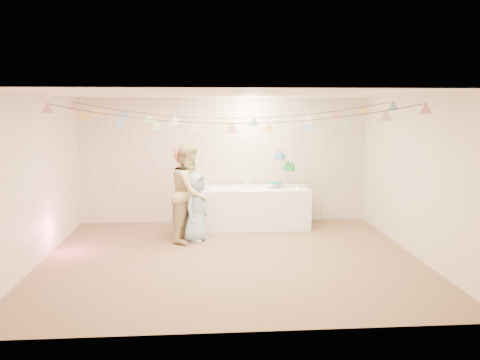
{
  "coord_description": "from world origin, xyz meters",
  "views": [
    {
      "loc": [
        -0.38,
        -7.23,
        2.41
      ],
      "look_at": [
        0.2,
        0.8,
        1.15
      ],
      "focal_mm": 35.0,
      "sensor_mm": 36.0,
      "label": 1
    }
  ],
  "objects": [
    {
      "name": "tealight_2",
      "position": [
        0.68,
        1.75,
        0.82
      ],
      "size": [
        0.04,
        0.04,
        0.03
      ],
      "primitive_type": "cylinder",
      "color": "#FFD88C",
      "rests_on": "table"
    },
    {
      "name": "person_adult_a",
      "position": [
        -0.8,
        1.48,
        0.83
      ],
      "size": [
        0.53,
        0.68,
        1.67
      ],
      "primitive_type": "imported",
      "rotation": [
        0.0,
        0.0,
        1.34
      ],
      "color": "#CC6B6E",
      "rests_on": "floor"
    },
    {
      "name": "cake_middle",
      "position": [
        1.31,
        2.11,
        1.11
      ],
      "size": [
        0.27,
        0.27,
        0.22
      ],
      "primitive_type": null,
      "color": "green",
      "rests_on": "cake_stand"
    },
    {
      "name": "front_wall",
      "position": [
        0.0,
        -2.5,
        1.3
      ],
      "size": [
        6.0,
        6.0,
        0.0
      ],
      "primitive_type": "plane",
      "color": "white",
      "rests_on": "ground"
    },
    {
      "name": "left_wall",
      "position": [
        -3.0,
        0.0,
        1.3
      ],
      "size": [
        5.0,
        5.0,
        0.0
      ],
      "primitive_type": "plane",
      "color": "white",
      "rests_on": "ground"
    },
    {
      "name": "person_child",
      "position": [
        -0.59,
        1.04,
        0.63
      ],
      "size": [
        0.62,
        0.73,
        1.26
      ],
      "primitive_type": "imported",
      "rotation": [
        0.0,
        0.0,
        1.13
      ],
      "color": "#99C0D9",
      "rests_on": "floor"
    },
    {
      "name": "floor",
      "position": [
        0.0,
        0.0,
        0.0
      ],
      "size": [
        6.0,
        6.0,
        0.0
      ],
      "primitive_type": "plane",
      "color": "brown",
      "rests_on": "ground"
    },
    {
      "name": "tealight_0",
      "position": [
        -0.22,
        1.82,
        0.82
      ],
      "size": [
        0.04,
        0.04,
        0.03
      ],
      "primitive_type": "cylinder",
      "color": "#FFD88C",
      "rests_on": "table"
    },
    {
      "name": "bunting_front",
      "position": [
        0.0,
        -0.2,
        2.32
      ],
      "size": [
        5.6,
        0.9,
        0.36
      ],
      "primitive_type": null,
      "color": "#72A5E5",
      "rests_on": "ceiling"
    },
    {
      "name": "tealight_1",
      "position": [
        0.23,
        2.15,
        0.82
      ],
      "size": [
        0.04,
        0.04,
        0.03
      ],
      "primitive_type": "cylinder",
      "color": "#FFD88C",
      "rests_on": "table"
    },
    {
      "name": "posy",
      "position": [
        0.43,
        2.02,
        0.82
      ],
      "size": [
        0.13,
        0.13,
        0.14
      ],
      "primitive_type": null,
      "color": "white",
      "rests_on": "table"
    },
    {
      "name": "person_adult_b",
      "position": [
        -0.69,
        1.12,
        0.89
      ],
      "size": [
        0.89,
        1.02,
        1.77
      ],
      "primitive_type": "imported",
      "rotation": [
        0.0,
        0.0,
        1.29
      ],
      "color": "tan",
      "rests_on": "floor"
    },
    {
      "name": "back_wall",
      "position": [
        0.0,
        2.5,
        1.3
      ],
      "size": [
        6.0,
        6.0,
        0.0
      ],
      "primitive_type": "plane",
      "color": "white",
      "rests_on": "ground"
    },
    {
      "name": "ceiling",
      "position": [
        0.0,
        0.0,
        2.6
      ],
      "size": [
        6.0,
        6.0,
        0.0
      ],
      "primitive_type": "plane",
      "color": "white",
      "rests_on": "ground"
    },
    {
      "name": "cake_top_tier",
      "position": [
        1.07,
        1.99,
        1.38
      ],
      "size": [
        0.25,
        0.25,
        0.19
      ],
      "primitive_type": null,
      "color": "#4292D0",
      "rests_on": "cake_stand"
    },
    {
      "name": "platter",
      "position": [
        -0.01,
        1.92,
        0.76
      ],
      "size": [
        0.37,
        0.37,
        0.02
      ],
      "primitive_type": "cylinder",
      "color": "white",
      "rests_on": "table"
    },
    {
      "name": "table",
      "position": [
        0.58,
        1.97,
        0.4
      ],
      "size": [
        2.15,
        0.86,
        0.8
      ],
      "primitive_type": "cube",
      "color": "white",
      "rests_on": "floor"
    },
    {
      "name": "cake_bottom",
      "position": [
        0.98,
        1.96,
        0.84
      ],
      "size": [
        0.31,
        0.31,
        0.15
      ],
      "primitive_type": null,
      "color": "#26A5B4",
      "rests_on": "cake_stand"
    },
    {
      "name": "bunting_back",
      "position": [
        0.0,
        1.1,
        2.35
      ],
      "size": [
        5.6,
        1.1,
        0.4
      ],
      "primitive_type": null,
      "color": "pink",
      "rests_on": "ceiling"
    },
    {
      "name": "tealight_3",
      "position": [
        0.93,
        2.19,
        0.82
      ],
      "size": [
        0.04,
        0.04,
        0.03
      ],
      "primitive_type": "cylinder",
      "color": "#FFD88C",
      "rests_on": "table"
    },
    {
      "name": "right_wall",
      "position": [
        3.0,
        0.0,
        1.3
      ],
      "size": [
        5.0,
        5.0,
        0.0
      ],
      "primitive_type": "plane",
      "color": "white",
      "rests_on": "ground"
    },
    {
      "name": "cake_stand",
      "position": [
        1.13,
        2.02,
        1.1
      ],
      "size": [
        0.63,
        0.37,
        0.7
      ],
      "primitive_type": null,
      "color": "silver",
      "rests_on": "table"
    },
    {
      "name": "tealight_4",
      "position": [
        1.4,
        1.79,
        0.82
      ],
      "size": [
        0.04,
        0.04,
        0.03
      ],
      "primitive_type": "cylinder",
      "color": "#FFD88C",
      "rests_on": "table"
    }
  ]
}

